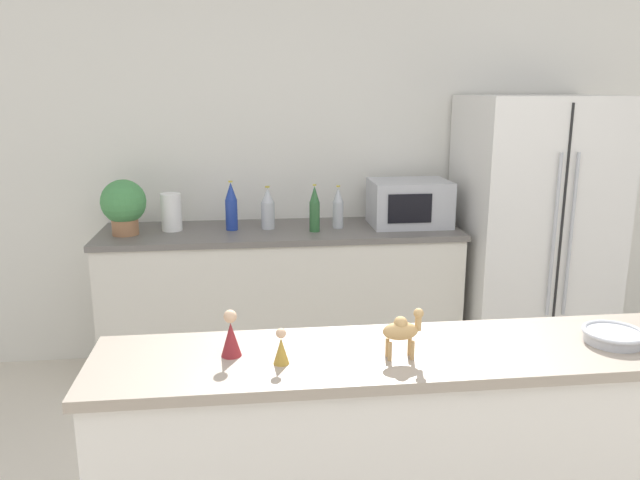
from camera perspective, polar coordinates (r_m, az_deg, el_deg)
The scene contains 15 objects.
wall_back at distance 4.09m, azimuth 0.99°, elevation 7.05°, with size 8.00×0.06×2.55m.
back_counter at distance 3.92m, azimuth -3.49°, elevation -5.51°, with size 2.17×0.63×0.92m.
refrigerator at distance 4.12m, azimuth 18.76°, elevation 0.42°, with size 0.87×0.75×1.71m.
bar_counter at distance 2.32m, azimuth 8.87°, elevation -20.30°, with size 2.14×0.47×0.92m.
potted_plant at distance 3.78m, azimuth -17.52°, elevation 3.10°, with size 0.26×0.26×0.32m.
paper_towel_roll at distance 3.83m, azimuth -13.44°, elevation 2.50°, with size 0.12×0.12×0.22m.
microwave at distance 3.91m, azimuth 8.16°, elevation 3.38°, with size 0.48×0.37×0.28m.
back_bottle_0 at distance 3.79m, azimuth -4.79°, elevation 2.89°, with size 0.08×0.08×0.26m.
back_bottle_1 at distance 3.79m, azimuth 1.60°, elevation 2.96°, with size 0.07×0.07×0.26m.
back_bottle_2 at distance 3.70m, azimuth -0.50°, elevation 2.84°, with size 0.06×0.06×0.28m.
back_bottle_3 at distance 3.77m, azimuth -8.11°, elevation 3.04°, with size 0.07×0.07×0.30m.
fruit_bowl at distance 2.33m, azimuth 25.25°, elevation -7.90°, with size 0.20×0.20×0.04m.
camel_figurine at distance 1.99m, azimuth 7.52°, elevation -8.13°, with size 0.13×0.06×0.16m.
wise_man_figurine_blue at distance 1.95m, azimuth -3.57°, elevation -9.88°, with size 0.05×0.05×0.12m.
wise_man_figurine_crimson at distance 2.02m, azimuth -8.15°, elevation -8.70°, with size 0.07×0.07×0.15m.
Camera 1 is at (-0.54, -1.30, 1.76)m, focal length 35.00 mm.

